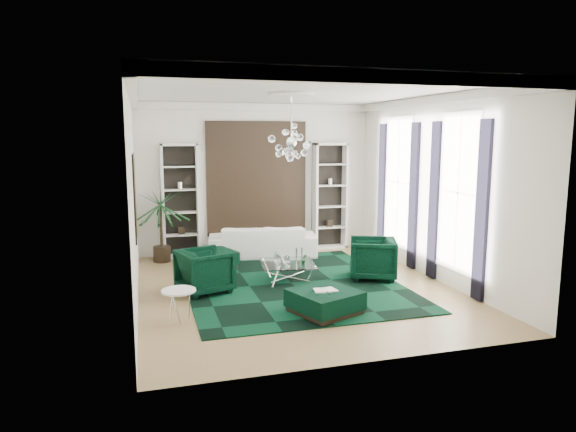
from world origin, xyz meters
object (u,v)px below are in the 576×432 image
object	(u,v)px
palm	(161,215)
ottoman_front	(325,302)
ottoman_side	(213,260)
armchair_right	(373,259)
coffee_table	(288,272)
side_table	(179,306)
sofa	(263,241)
armchair_left	(205,271)

from	to	relation	value
palm	ottoman_front	bearing A→B (deg)	-60.95
ottoman_side	armchair_right	bearing A→B (deg)	-30.14
coffee_table	side_table	size ratio (longest dim) A/B	1.98
sofa	ottoman_side	size ratio (longest dim) A/B	2.99
sofa	armchair_right	distance (m)	3.18
armchair_left	palm	bearing A→B (deg)	-4.43
coffee_table	ottoman_side	bearing A→B (deg)	132.95
sofa	ottoman_side	xyz separation A→B (m)	(-1.35, -0.85, -0.19)
armchair_right	palm	distance (m)	5.07
armchair_left	ottoman_front	xyz separation A→B (m)	(1.80, -1.75, -0.22)
ottoman_front	palm	bearing A→B (deg)	119.05
sofa	armchair_left	xyz separation A→B (m)	(-1.75, -2.65, 0.04)
side_table	palm	xyz separation A→B (m)	(-0.10, 4.25, 0.85)
armchair_left	coffee_table	xyz separation A→B (m)	(1.75, 0.35, -0.24)
palm	armchair_left	bearing A→B (deg)	-75.72
sofa	side_table	size ratio (longest dim) A/B	4.82
sofa	ottoman_side	world-z (taller)	sofa
sofa	side_table	bearing A→B (deg)	70.42
coffee_table	side_table	bearing A→B (deg)	-141.79
armchair_left	coffee_table	bearing A→B (deg)	-97.40
armchair_left	armchair_right	world-z (taller)	armchair_right
armchair_left	ottoman_front	distance (m)	2.52
armchair_left	palm	distance (m)	2.92
armchair_left	armchair_right	xyz separation A→B (m)	(3.50, 0.00, 0.01)
ottoman_front	armchair_right	bearing A→B (deg)	45.83
side_table	armchair_left	bearing A→B (deg)	68.20
armchair_left	sofa	bearing A→B (deg)	-52.15
side_table	palm	world-z (taller)	palm
sofa	ottoman_front	distance (m)	4.40
sofa	ottoman_front	xyz separation A→B (m)	(0.05, -4.40, -0.19)
armchair_right	side_table	bearing A→B (deg)	-47.67
armchair_right	ottoman_side	world-z (taller)	armchair_right
ottoman_front	side_table	size ratio (longest dim) A/B	1.83
armchair_left	armchair_right	size ratio (longest dim) A/B	0.98
armchair_right	coffee_table	xyz separation A→B (m)	(-1.75, 0.35, -0.24)
ottoman_side	armchair_left	bearing A→B (deg)	-102.53
sofa	coffee_table	world-z (taller)	sofa
armchair_right	side_table	world-z (taller)	armchair_right
armchair_right	side_table	distance (m)	4.37
side_table	palm	bearing A→B (deg)	91.35
ottoman_side	ottoman_front	bearing A→B (deg)	-68.48
sofa	coffee_table	xyz separation A→B (m)	(0.00, -2.30, -0.20)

